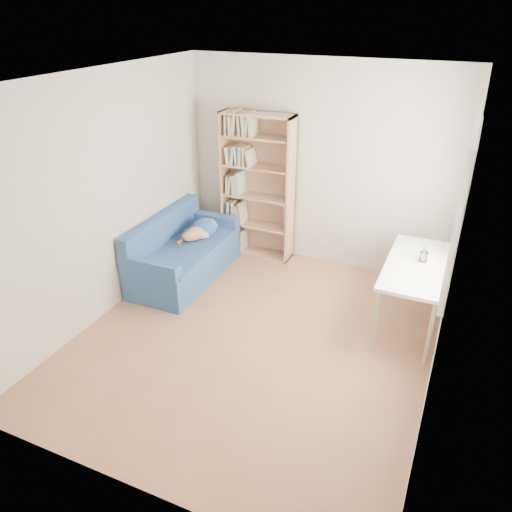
{
  "coord_description": "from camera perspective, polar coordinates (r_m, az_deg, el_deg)",
  "views": [
    {
      "loc": [
        1.74,
        -3.89,
        3.17
      ],
      "look_at": [
        -0.09,
        0.23,
        0.85
      ],
      "focal_mm": 35.0,
      "sensor_mm": 36.0,
      "label": 1
    }
  ],
  "objects": [
    {
      "name": "ground",
      "position": [
        5.31,
        -0.13,
        -9.38
      ],
      "size": [
        4.0,
        4.0,
        0.0
      ],
      "primitive_type": "plane",
      "color": "#996345",
      "rests_on": "ground"
    },
    {
      "name": "sofa",
      "position": [
        6.38,
        -8.3,
        0.25
      ],
      "size": [
        0.8,
        1.63,
        0.8
      ],
      "rotation": [
        0.0,
        0.0,
        0.01
      ],
      "color": "navy",
      "rests_on": "ground"
    },
    {
      "name": "desk",
      "position": [
        5.42,
        17.84,
        -1.48
      ],
      "size": [
        0.61,
        1.33,
        0.75
      ],
      "color": "white",
      "rests_on": "ground"
    },
    {
      "name": "room_shell",
      "position": [
        4.53,
        1.18,
        7.41
      ],
      "size": [
        3.54,
        4.04,
        2.62
      ],
      "color": "silver",
      "rests_on": "ground"
    },
    {
      "name": "bookshelf",
      "position": [
        6.66,
        0.17,
        7.22
      ],
      "size": [
        0.97,
        0.3,
        1.93
      ],
      "color": "tan",
      "rests_on": "ground"
    },
    {
      "name": "pen_cup",
      "position": [
        5.44,
        18.62,
        0.05
      ],
      "size": [
        0.09,
        0.09,
        0.17
      ],
      "color": "white",
      "rests_on": "desk"
    }
  ]
}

